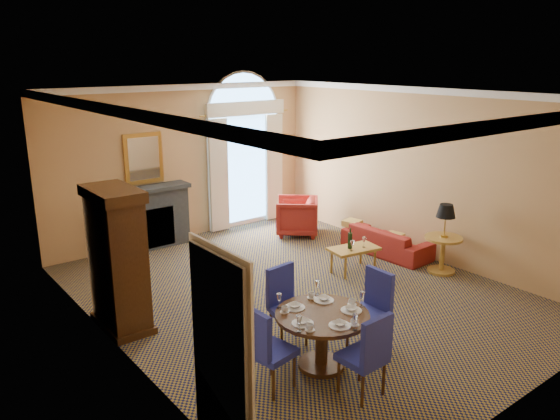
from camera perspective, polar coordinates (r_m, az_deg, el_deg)
ground at (r=9.04m, az=1.97°, el=-8.64°), size 7.50×7.50×0.00m
room_envelope at (r=8.82m, az=-0.80°, el=7.79°), size 6.04×7.52×3.45m
armoire at (r=7.93m, az=-16.58°, el=-5.22°), size 0.58×1.04×2.03m
dining_table at (r=6.83m, az=4.41°, el=-12.06°), size 1.16×1.16×0.93m
dining_chair_north at (r=7.42m, az=0.47°, el=-9.30°), size 0.56×0.56×1.03m
dining_chair_south at (r=6.30m, az=9.27°, el=-14.35°), size 0.48×0.49×1.03m
dining_chair_east at (r=7.40m, az=9.69°, el=-9.60°), size 0.54×0.54×1.03m
dining_chair_west at (r=6.35m, az=-1.58°, el=-13.86°), size 0.53×0.53×1.03m
sofa at (r=10.87m, az=11.07°, el=-3.17°), size 0.78×1.83×0.53m
armchair at (r=11.80m, az=1.78°, el=-0.65°), size 1.24×1.24×0.81m
coffee_table at (r=9.84m, az=7.71°, el=-4.05°), size 0.95×0.62×0.82m
side_table at (r=10.03m, az=16.79°, el=-2.18°), size 0.66×0.66×1.23m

